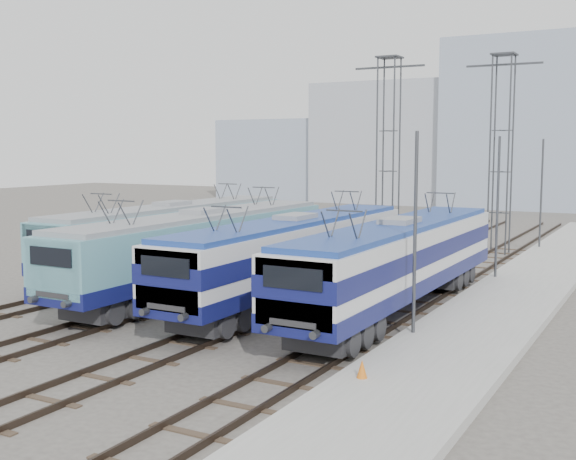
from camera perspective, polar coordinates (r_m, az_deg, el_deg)
The scene contains 15 objects.
ground at distance 27.12m, azimuth -9.22°, elevation -7.34°, with size 160.00×160.00×0.00m, color #514C47.
platform at distance 30.02m, azimuth 16.50°, elevation -5.88°, with size 4.00×70.00×0.30m, color #9E9E99.
locomotive_far_left at distance 37.58m, azimuth -9.29°, elevation -0.15°, with size 2.73×17.20×3.24m.
locomotive_center_left at distance 32.01m, azimuth -6.93°, elevation -1.19°, with size 2.78×17.55×3.30m.
locomotive_center_right at distance 29.89m, azimuth 0.44°, elevation -1.65°, with size 2.73×17.24×3.24m.
locomotive_far_right at distance 28.18m, azimuth 8.65°, elevation -2.18°, with size 2.76×17.44×3.28m.
catenary_tower_west at distance 45.71m, azimuth 7.92°, elevation 6.69°, with size 4.50×1.20×12.00m.
catenary_tower_east at distance 45.78m, azimuth 16.50°, elevation 6.48°, with size 4.50×1.20×12.00m.
mast_front at distance 24.16m, azimuth 10.00°, elevation -0.61°, with size 0.12×0.12×7.00m, color #3F4247.
mast_mid at distance 35.68m, azimuth 16.21°, elevation 1.51°, with size 0.12×0.12×7.00m, color #3F4247.
mast_rear at distance 47.44m, azimuth 19.38°, elevation 2.57°, with size 0.12×0.12×7.00m, color #3F4247.
safety_cone at distance 19.81m, azimuth 5.87°, elevation -10.86°, with size 0.29×0.29×0.50m, color orange.
building_west at distance 88.09m, azimuth 8.67°, elevation 6.79°, with size 18.00×12.00×14.00m, color #9FA4B0.
building_center at distance 83.67m, azimuth 20.47°, elevation 7.85°, with size 22.00×14.00×18.00m, color #909EB3.
building_far_west at distance 94.79m, azimuth -0.51°, elevation 5.63°, with size 14.00×10.00×10.00m, color #909EB3.
Camera 1 is at (16.26, -20.72, 6.45)m, focal length 45.00 mm.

